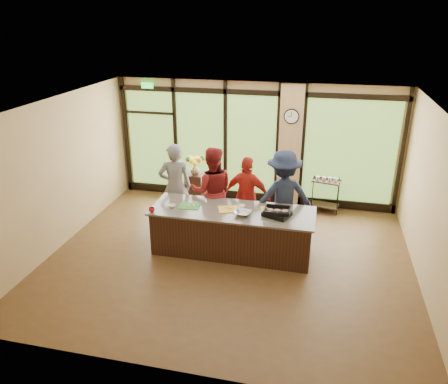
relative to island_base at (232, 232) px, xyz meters
The scene contains 25 objects.
floor 0.53m from the island_base, 90.00° to the right, with size 7.00×7.00×0.00m, color #50341C.
ceiling 2.58m from the island_base, 90.00° to the right, with size 7.00×7.00×0.00m, color white.
back_wall 2.90m from the island_base, 90.00° to the left, with size 7.00×7.00×0.00m, color tan.
left_wall 3.67m from the island_base, behind, with size 6.00×6.00×0.00m, color tan.
right_wall 3.67m from the island_base, ahead, with size 6.00×6.00×0.00m, color tan.
window_wall 2.83m from the island_base, 86.48° to the left, with size 6.90×0.12×3.00m.
island_base is the anchor object (origin of this frame).
countertop 0.46m from the island_base, ahead, with size 3.20×1.10×0.04m, color #6F645C.
wall_clock 3.25m from the island_base, 71.68° to the left, with size 0.36×0.04×0.36m.
cook_left 1.74m from the island_base, 151.01° to the left, with size 0.71×0.47×1.95m, color slate.
cook_midleft 1.11m from the island_base, 128.53° to the left, with size 0.94×0.73×1.93m, color maroon.
cook_midright 0.98m from the island_base, 80.84° to the left, with size 1.02×0.42×1.74m, color #B2241B.
cook_right 1.30m from the island_base, 40.19° to the left, with size 1.27×0.73×1.96m, color #1B233B.
roasting_pan 1.02m from the island_base, ahead, with size 0.48×0.37×0.09m, color black.
mixing_bowl 0.59m from the island_base, 37.31° to the right, with size 0.31×0.31×0.08m, color silver.
cutting_board_left 1.00m from the island_base, behind, with size 0.41×0.31×0.01m, color #338C35.
cutting_board_center 0.49m from the island_base, 163.37° to the left, with size 0.44×0.33×0.01m, color yellow.
cutting_board_right 0.89m from the island_base, 14.88° to the left, with size 0.38×0.29×0.01m, color yellow.
prep_bowl_near 1.30m from the island_base, behind, with size 0.15×0.15×0.05m, color white.
prep_bowl_mid 0.53m from the island_base, 10.38° to the left, with size 0.15×0.15×0.05m, color white.
prep_bowl_far 0.56m from the island_base, 53.46° to the left, with size 0.14×0.14×0.03m, color white.
red_ramekin 1.65m from the island_base, 163.77° to the right, with size 0.12×0.12×0.09m, color red.
flower_stand 2.43m from the island_base, 124.08° to the left, with size 0.42×0.42×0.85m, color black.
flower_vase 2.49m from the island_base, 124.08° to the left, with size 0.23×0.23×0.24m, color olive.
bar_cart 2.97m from the island_base, 53.28° to the left, with size 0.71×0.49×0.89m.
Camera 1 is at (1.58, -7.27, 4.51)m, focal length 35.00 mm.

